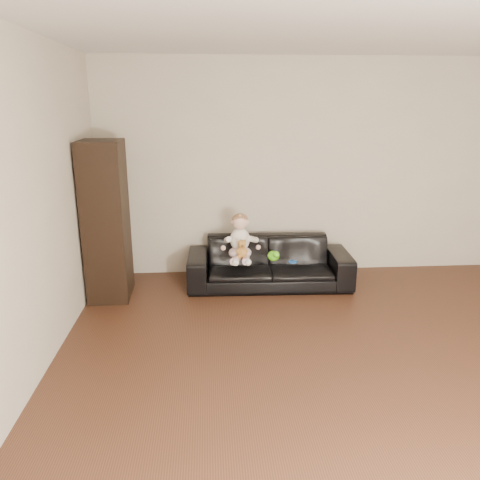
{
  "coord_description": "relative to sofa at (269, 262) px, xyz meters",
  "views": [
    {
      "loc": [
        -1.18,
        -2.9,
        2.06
      ],
      "look_at": [
        -0.82,
        2.16,
        0.58
      ],
      "focal_mm": 35.0,
      "sensor_mm": 36.0,
      "label": 1
    }
  ],
  "objects": [
    {
      "name": "floor",
      "position": [
        0.48,
        -2.25,
        -0.28
      ],
      "size": [
        5.5,
        5.5,
        0.0
      ],
      "primitive_type": "plane",
      "color": "#462718",
      "rests_on": "ground"
    },
    {
      "name": "baby",
      "position": [
        -0.35,
        -0.11,
        0.32
      ],
      "size": [
        0.39,
        0.47,
        0.52
      ],
      "rotation": [
        0.0,
        0.0,
        -0.24
      ],
      "color": "silver",
      "rests_on": "sofa"
    },
    {
      "name": "ceiling",
      "position": [
        0.48,
        -2.25,
        2.32
      ],
      "size": [
        5.5,
        5.5,
        0.0
      ],
      "primitive_type": "plane",
      "rotation": [
        3.14,
        0.0,
        0.0
      ],
      "color": "beige",
      "rests_on": "ground"
    },
    {
      "name": "sofa",
      "position": [
        0.0,
        0.0,
        0.0
      ],
      "size": [
        1.91,
        0.79,
        0.55
      ],
      "primitive_type": "imported",
      "rotation": [
        0.0,
        0.0,
        -0.03
      ],
      "color": "black",
      "rests_on": "floor"
    },
    {
      "name": "cabinet",
      "position": [
        -1.79,
        -0.19,
        0.58
      ],
      "size": [
        0.44,
        0.6,
        1.71
      ],
      "primitive_type": "cube",
      "rotation": [
        0.0,
        0.0,
        0.03
      ],
      "color": "black",
      "rests_on": "floor"
    },
    {
      "name": "toy_green",
      "position": [
        0.02,
        -0.2,
        0.14
      ],
      "size": [
        0.18,
        0.2,
        0.11
      ],
      "primitive_type": "ellipsoid",
      "rotation": [
        0.0,
        0.0,
        -0.31
      ],
      "color": "#58DD1A",
      "rests_on": "sofa"
    },
    {
      "name": "shelf_item",
      "position": [
        -1.77,
        -0.19,
        0.96
      ],
      "size": [
        0.19,
        0.26,
        0.28
      ],
      "primitive_type": "cube",
      "rotation": [
        0.0,
        0.0,
        0.03
      ],
      "color": "silver",
      "rests_on": "cabinet"
    },
    {
      "name": "wall_back",
      "position": [
        0.48,
        0.5,
        1.02
      ],
      "size": [
        5.0,
        0.0,
        5.0
      ],
      "primitive_type": "plane",
      "rotation": [
        1.57,
        0.0,
        0.0
      ],
      "color": "beige",
      "rests_on": "ground"
    },
    {
      "name": "teddy_bear",
      "position": [
        -0.34,
        -0.26,
        0.25
      ],
      "size": [
        0.13,
        0.13,
        0.2
      ],
      "rotation": [
        0.0,
        0.0,
        -0.25
      ],
      "color": "#B37B33",
      "rests_on": "sofa"
    },
    {
      "name": "toy_blue_disc",
      "position": [
        0.23,
        -0.26,
        0.09
      ],
      "size": [
        0.11,
        0.11,
        0.01
      ],
      "primitive_type": "cylinder",
      "rotation": [
        0.0,
        0.0,
        -0.22
      ],
      "color": "blue",
      "rests_on": "sofa"
    },
    {
      "name": "toy_rattle",
      "position": [
        0.02,
        -0.2,
        0.12
      ],
      "size": [
        0.07,
        0.07,
        0.07
      ],
      "primitive_type": "sphere",
      "rotation": [
        0.0,
        0.0,
        -0.1
      ],
      "color": "#DE4A1A",
      "rests_on": "sofa"
    }
  ]
}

